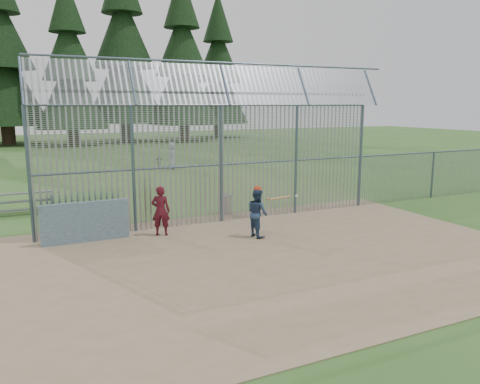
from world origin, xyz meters
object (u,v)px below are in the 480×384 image
trash_can (224,204)px  bleacher (11,203)px  dugout_wall (85,222)px  batter (257,213)px  onlooker (161,211)px

trash_can → bleacher: bearing=154.8°
dugout_wall → batter: 5.11m
batter → onlooker: size_ratio=0.96×
batter → bleacher: 9.55m
dugout_wall → bleacher: 5.40m
onlooker → trash_can: 3.51m
bleacher → dugout_wall: bearing=-68.0°
trash_can → onlooker: bearing=-147.8°
dugout_wall → onlooker: bearing=-6.1°
trash_can → batter: bearing=-95.7°
onlooker → trash_can: (2.95, 1.86, -0.41)m
batter → trash_can: (0.33, 3.27, -0.38)m
batter → trash_can: bearing=-11.9°
batter → trash_can: size_ratio=1.81×
onlooker → trash_can: onlooker is taller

